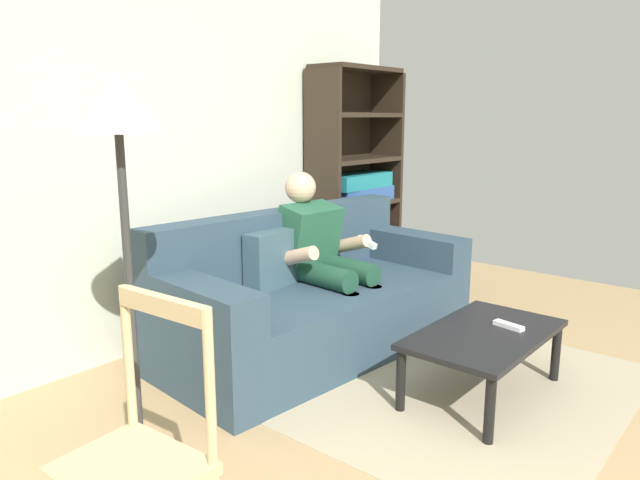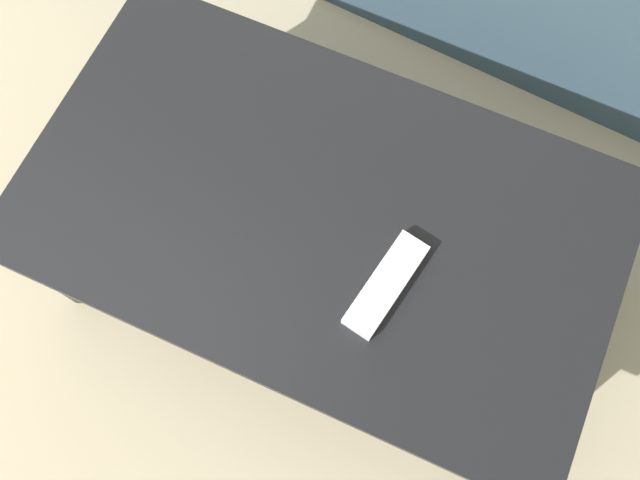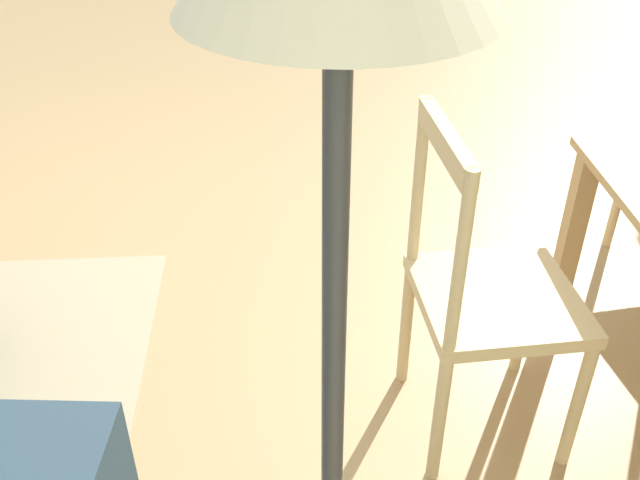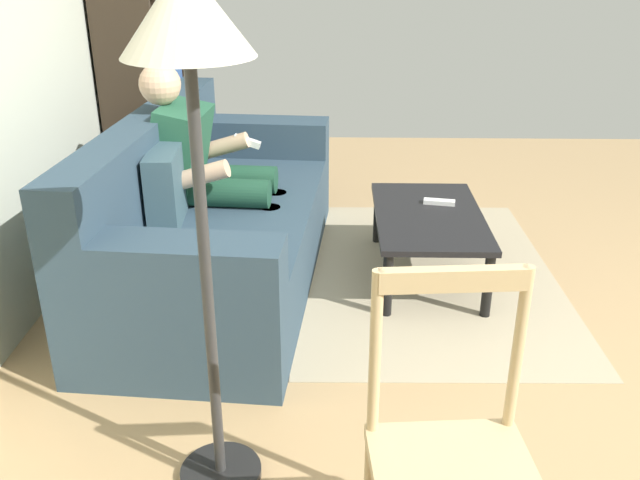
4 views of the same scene
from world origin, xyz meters
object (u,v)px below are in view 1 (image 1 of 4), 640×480
(person_lounging, at_px, (323,256))
(bookshelf, at_px, (354,199))
(coffee_table, at_px, (484,340))
(tv_remote, at_px, (509,326))
(couch, at_px, (313,300))
(dining_chair_facing_couch, at_px, (129,470))
(floor_lamp, at_px, (119,140))

(person_lounging, bearing_deg, bookshelf, 27.97)
(coffee_table, distance_m, tv_remote, 0.17)
(person_lounging, bearing_deg, coffee_table, -92.15)
(couch, relative_size, bookshelf, 1.14)
(coffee_table, height_order, dining_chair_facing_couch, dining_chair_facing_couch)
(tv_remote, distance_m, bookshelf, 2.13)
(coffee_table, xyz_separation_m, floor_lamp, (-1.55, 0.89, 1.08))
(couch, relative_size, coffee_table, 2.26)
(floor_lamp, bearing_deg, bookshelf, 17.92)
(couch, bearing_deg, floor_lamp, -169.80)
(coffee_table, bearing_deg, person_lounging, 87.85)
(tv_remote, relative_size, dining_chair_facing_couch, 0.18)
(tv_remote, height_order, floor_lamp, floor_lamp)
(dining_chair_facing_couch, distance_m, floor_lamp, 1.25)
(couch, distance_m, floor_lamp, 1.84)
(dining_chair_facing_couch, bearing_deg, coffee_table, -5.40)
(couch, bearing_deg, bookshelf, 26.30)
(tv_remote, xyz_separation_m, dining_chair_facing_couch, (-2.15, 0.26, 0.09))
(couch, xyz_separation_m, dining_chair_facing_couch, (-1.93, -0.96, 0.14))
(dining_chair_facing_couch, bearing_deg, tv_remote, -6.95)
(tv_remote, bearing_deg, person_lounging, -75.10)
(bookshelf, relative_size, floor_lamp, 1.13)
(couch, distance_m, coffee_table, 1.15)
(floor_lamp, bearing_deg, couch, 10.20)
(bookshelf, relative_size, dining_chair_facing_couch, 1.96)
(tv_remote, bearing_deg, floor_lamp, -19.10)
(dining_chair_facing_couch, bearing_deg, person_lounging, 25.55)
(person_lounging, xyz_separation_m, dining_chair_facing_couch, (-2.06, -0.98, -0.12))
(couch, xyz_separation_m, floor_lamp, (-1.47, -0.26, 1.08))
(floor_lamp, bearing_deg, dining_chair_facing_couch, -123.48)
(person_lounging, height_order, floor_lamp, floor_lamp)
(person_lounging, relative_size, coffee_table, 1.18)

